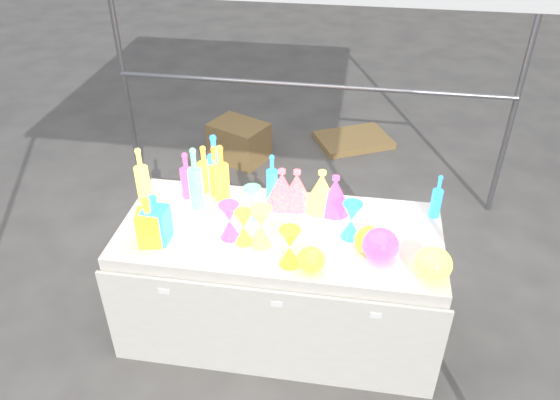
# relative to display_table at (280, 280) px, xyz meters

# --- Properties ---
(ground) EXTENTS (80.00, 80.00, 0.00)m
(ground) POSITION_rel_display_table_xyz_m (-0.00, 0.01, -0.37)
(ground) COLOR slate
(ground) RESTS_ON ground
(display_table) EXTENTS (1.84, 0.83, 0.75)m
(display_table) POSITION_rel_display_table_xyz_m (0.00, 0.00, 0.00)
(display_table) COLOR silver
(display_table) RESTS_ON ground
(cardboard_box_closed) EXTENTS (0.60, 0.53, 0.36)m
(cardboard_box_closed) POSITION_rel_display_table_xyz_m (-0.70, 2.01, -0.19)
(cardboard_box_closed) COLOR #9D7947
(cardboard_box_closed) RESTS_ON ground
(cardboard_box_flat) EXTENTS (0.84, 0.75, 0.06)m
(cardboard_box_flat) POSITION_rel_display_table_xyz_m (0.35, 2.49, -0.34)
(cardboard_box_flat) COLOR #9D7947
(cardboard_box_flat) RESTS_ON ground
(bottle_0) EXTENTS (0.10, 0.10, 0.31)m
(bottle_0) POSITION_rel_display_table_xyz_m (-0.51, 0.34, 0.53)
(bottle_0) COLOR red
(bottle_0) RESTS_ON display_table
(bottle_1) EXTENTS (0.09, 0.09, 0.39)m
(bottle_1) POSITION_rel_display_table_xyz_m (-0.45, 0.33, 0.57)
(bottle_1) COLOR green
(bottle_1) RESTS_ON display_table
(bottle_2) EXTENTS (0.08, 0.08, 0.33)m
(bottle_2) POSITION_rel_display_table_xyz_m (-0.44, 0.30, 0.54)
(bottle_2) COLOR yellow
(bottle_2) RESTS_ON display_table
(bottle_3) EXTENTS (0.09, 0.09, 0.30)m
(bottle_3) POSITION_rel_display_table_xyz_m (-0.60, 0.25, 0.53)
(bottle_3) COLOR blue
(bottle_3) RESTS_ON display_table
(bottle_4) EXTENTS (0.09, 0.09, 0.35)m
(bottle_4) POSITION_rel_display_table_xyz_m (-0.85, 0.18, 0.55)
(bottle_4) COLOR #147A7F
(bottle_4) RESTS_ON display_table
(bottle_5) EXTENTS (0.11, 0.11, 0.39)m
(bottle_5) POSITION_rel_display_table_xyz_m (-0.52, 0.16, 0.57)
(bottle_5) COLOR #AA2263
(bottle_5) RESTS_ON display_table
(bottle_6) EXTENTS (0.10, 0.10, 0.36)m
(bottle_6) POSITION_rel_display_table_xyz_m (-0.39, 0.27, 0.55)
(bottle_6) COLOR red
(bottle_6) RESTS_ON display_table
(bottle_7) EXTENTS (0.09, 0.09, 0.30)m
(bottle_7) POSITION_rel_display_table_xyz_m (-0.10, 0.32, 0.52)
(bottle_7) COLOR green
(bottle_7) RESTS_ON display_table
(decanter_1) EXTENTS (0.15, 0.15, 0.29)m
(decanter_1) POSITION_rel_display_table_xyz_m (-0.67, -0.21, 0.52)
(decanter_1) COLOR yellow
(decanter_1) RESTS_ON display_table
(decanter_2) EXTENTS (0.13, 0.13, 0.30)m
(decanter_2) POSITION_rel_display_table_xyz_m (-0.64, -0.19, 0.52)
(decanter_2) COLOR green
(decanter_2) RESTS_ON display_table
(hourglass_0) EXTENTS (0.13, 0.13, 0.22)m
(hourglass_0) POSITION_rel_display_table_xyz_m (0.09, -0.27, 0.49)
(hourglass_0) COLOR yellow
(hourglass_0) RESTS_ON display_table
(hourglass_1) EXTENTS (0.13, 0.13, 0.22)m
(hourglass_1) POSITION_rel_display_table_xyz_m (-0.26, -0.10, 0.48)
(hourglass_1) COLOR blue
(hourglass_1) RESTS_ON display_table
(hourglass_2) EXTENTS (0.14, 0.14, 0.23)m
(hourglass_2) POSITION_rel_display_table_xyz_m (-0.08, -0.13, 0.49)
(hourglass_2) COLOR #147A7F
(hourglass_2) RESTS_ON display_table
(hourglass_3) EXTENTS (0.12, 0.12, 0.20)m
(hourglass_3) POSITION_rel_display_table_xyz_m (-0.17, 0.10, 0.48)
(hourglass_3) COLOR #AA2263
(hourglass_3) RESTS_ON display_table
(hourglass_4) EXTENTS (0.10, 0.10, 0.20)m
(hourglass_4) POSITION_rel_display_table_xyz_m (-0.17, -0.13, 0.47)
(hourglass_4) COLOR red
(hourglass_4) RESTS_ON display_table
(hourglass_5) EXTENTS (0.11, 0.11, 0.22)m
(hourglass_5) POSITION_rel_display_table_xyz_m (0.39, 0.01, 0.49)
(hourglass_5) COLOR green
(hourglass_5) RESTS_ON display_table
(globe_0) EXTENTS (0.15, 0.15, 0.12)m
(globe_0) POSITION_rel_display_table_xyz_m (0.21, -0.30, 0.43)
(globe_0) COLOR red
(globe_0) RESTS_ON display_table
(globe_1) EXTENTS (0.21, 0.21, 0.15)m
(globe_1) POSITION_rel_display_table_xyz_m (0.80, -0.26, 0.45)
(globe_1) COLOR #147A7F
(globe_1) RESTS_ON display_table
(globe_2) EXTENTS (0.18, 0.18, 0.13)m
(globe_2) POSITION_rel_display_table_xyz_m (0.49, -0.10, 0.44)
(globe_2) COLOR yellow
(globe_2) RESTS_ON display_table
(globe_3) EXTENTS (0.24, 0.24, 0.15)m
(globe_3) POSITION_rel_display_table_xyz_m (0.55, -0.15, 0.45)
(globe_3) COLOR blue
(globe_3) RESTS_ON display_table
(lampshade_0) EXTENTS (0.22, 0.22, 0.24)m
(lampshade_0) POSITION_rel_display_table_xyz_m (-0.03, 0.26, 0.49)
(lampshade_0) COLOR yellow
(lampshade_0) RESTS_ON display_table
(lampshade_1) EXTENTS (0.24, 0.24, 0.24)m
(lampshade_1) POSITION_rel_display_table_xyz_m (0.06, 0.26, 0.49)
(lampshade_1) COLOR yellow
(lampshade_1) RESTS_ON display_table
(lampshade_2) EXTENTS (0.25, 0.25, 0.23)m
(lampshade_2) POSITION_rel_display_table_xyz_m (0.28, 0.24, 0.49)
(lampshade_2) COLOR blue
(lampshade_2) RESTS_ON display_table
(lampshade_3) EXTENTS (0.28, 0.28, 0.25)m
(lampshade_3) POSITION_rel_display_table_xyz_m (0.20, 0.26, 0.50)
(lampshade_3) COLOR #147A7F
(lampshade_3) RESTS_ON display_table
(bottle_8) EXTENTS (0.08, 0.08, 0.28)m
(bottle_8) POSITION_rel_display_table_xyz_m (0.86, 0.28, 0.51)
(bottle_8) COLOR green
(bottle_8) RESTS_ON display_table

